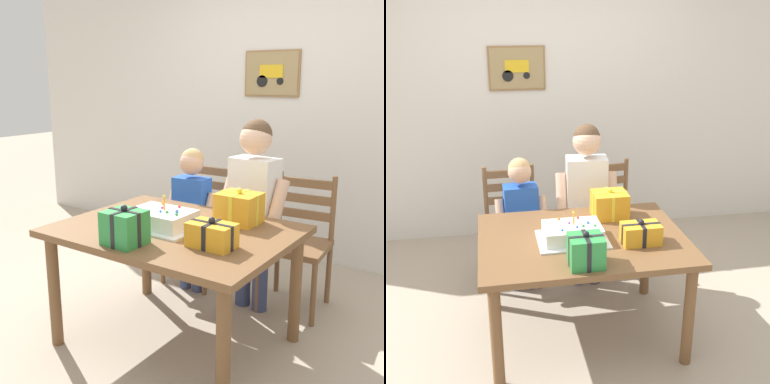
# 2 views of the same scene
# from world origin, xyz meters

# --- Properties ---
(ground_plane) EXTENTS (20.00, 20.00, 0.00)m
(ground_plane) POSITION_xyz_m (0.00, 0.00, 0.00)
(ground_plane) COLOR tan
(back_wall) EXTENTS (6.40, 0.11, 2.60)m
(back_wall) POSITION_xyz_m (-0.00, 1.81, 1.30)
(back_wall) COLOR silver
(back_wall) RESTS_ON ground
(dining_table) EXTENTS (1.32, 1.00, 0.73)m
(dining_table) POSITION_xyz_m (0.00, 0.00, 0.63)
(dining_table) COLOR brown
(dining_table) RESTS_ON ground
(birthday_cake) EXTENTS (0.44, 0.34, 0.19)m
(birthday_cake) POSITION_xyz_m (-0.07, -0.03, 0.77)
(birthday_cake) COLOR silver
(birthday_cake) RESTS_ON dining_table
(gift_box_red_large) EXTENTS (0.20, 0.19, 0.21)m
(gift_box_red_large) POSITION_xyz_m (-0.05, -0.36, 0.81)
(gift_box_red_large) COLOR #2D8E42
(gift_box_red_large) RESTS_ON dining_table
(gift_box_beside_cake) EXTENTS (0.24, 0.16, 0.16)m
(gift_box_beside_cake) POSITION_xyz_m (0.34, -0.15, 0.79)
(gift_box_beside_cake) COLOR gold
(gift_box_beside_cake) RESTS_ON dining_table
(gift_box_corner_small) EXTENTS (0.24, 0.21, 0.22)m
(gift_box_corner_small) POSITION_xyz_m (0.25, 0.30, 0.82)
(gift_box_corner_small) COLOR gold
(gift_box_corner_small) RESTS_ON dining_table
(chair_left) EXTENTS (0.43, 0.43, 0.92)m
(chair_left) POSITION_xyz_m (-0.41, 0.87, 0.47)
(chair_left) COLOR brown
(chair_left) RESTS_ON ground
(chair_right) EXTENTS (0.45, 0.45, 0.92)m
(chair_right) POSITION_xyz_m (0.40, 0.87, 0.47)
(chair_right) COLOR brown
(chair_right) RESTS_ON ground
(child_older) EXTENTS (0.49, 0.29, 1.31)m
(child_older) POSITION_xyz_m (0.16, 0.66, 0.80)
(child_older) COLOR #38426B
(child_older) RESTS_ON ground
(child_younger) EXTENTS (0.39, 0.23, 1.08)m
(child_younger) POSITION_xyz_m (-0.34, 0.66, 0.65)
(child_younger) COLOR #38426B
(child_younger) RESTS_ON ground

